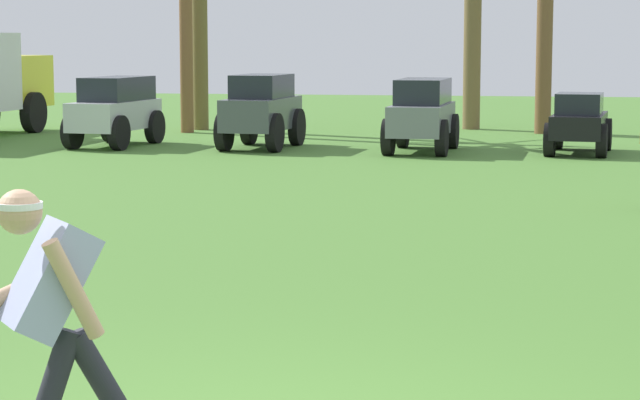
# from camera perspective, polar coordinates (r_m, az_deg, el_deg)

# --- Properties ---
(frisbee_thrower) EXTENTS (1.05, 0.66, 1.39)m
(frisbee_thrower) POSITION_cam_1_polar(r_m,az_deg,el_deg) (6.02, -12.12, -5.14)
(frisbee_thrower) COLOR #23232D
(frisbee_thrower) RESTS_ON ground_plane
(parked_car_slot_a) EXTENTS (1.37, 2.49, 1.34)m
(parked_car_slot_a) POSITION_cam_1_polar(r_m,az_deg,el_deg) (24.57, -9.34, 4.13)
(parked_car_slot_a) COLOR #B7BABF
(parked_car_slot_a) RESTS_ON ground_plane
(parked_car_slot_b) EXTENTS (1.32, 2.41, 1.40)m
(parked_car_slot_b) POSITION_cam_1_polar(r_m,az_deg,el_deg) (23.79, -2.69, 4.17)
(parked_car_slot_b) COLOR #474C51
(parked_car_slot_b) RESTS_ON ground_plane
(parked_car_slot_c) EXTENTS (1.25, 2.44, 1.34)m
(parked_car_slot_c) POSITION_cam_1_polar(r_m,az_deg,el_deg) (23.10, 4.69, 4.00)
(parked_car_slot_c) COLOR slate
(parked_car_slot_c) RESTS_ON ground_plane
(parked_car_slot_d) EXTENTS (1.29, 2.28, 1.10)m
(parked_car_slot_d) POSITION_cam_1_polar(r_m,az_deg,el_deg) (23.14, 11.76, 3.49)
(parked_car_slot_d) COLOR black
(parked_car_slot_d) RESTS_ON ground_plane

